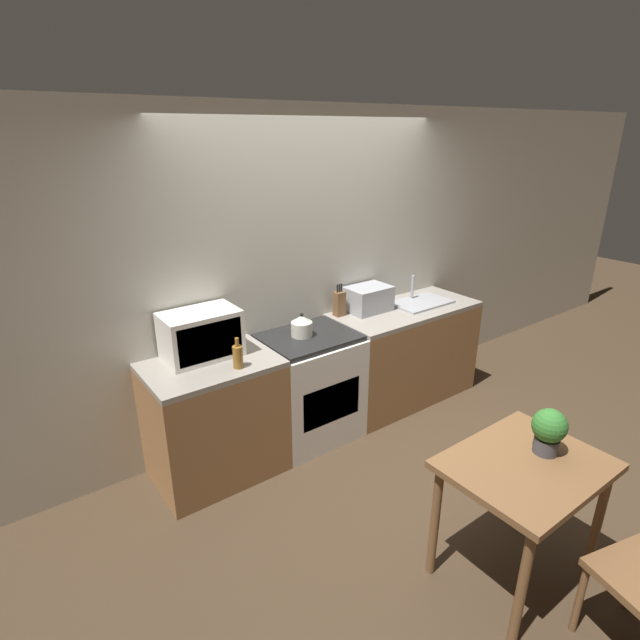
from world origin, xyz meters
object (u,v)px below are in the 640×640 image
Objects in this scene: toaster_oven at (368,299)px; dining_table at (524,480)px; stove_range at (309,386)px; bottle at (238,356)px; kettle at (302,326)px; microwave at (201,335)px.

dining_table is at bearing -107.62° from toaster_oven.
stove_range is 0.95m from toaster_oven.
bottle is 1.88m from dining_table.
kettle is 0.23× the size of dining_table.
bottle is (-0.66, -0.20, 0.00)m from kettle.
microwave is 2.41× the size of bottle.
toaster_oven is (0.80, 0.13, 0.03)m from kettle.
dining_table is (0.95, -1.96, -0.42)m from microwave.
stove_range is 1.72× the size of microwave.
dining_table is at bearing -84.79° from kettle.
bottle is at bearing -68.02° from microwave.
stove_range is 4.67× the size of kettle.
microwave reaches higher than kettle.
stove_range is 0.90m from bottle.
kettle is 1.90m from dining_table.
toaster_oven is 2.11m from dining_table.
stove_range reaches higher than dining_table.
toaster_oven is at bearing 12.73° from bottle.
microwave is 1.37× the size of toaster_oven.
kettle is (-0.05, 0.02, 0.54)m from stove_range.
kettle is 0.69m from bottle.
stove_range is 1.04m from microwave.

